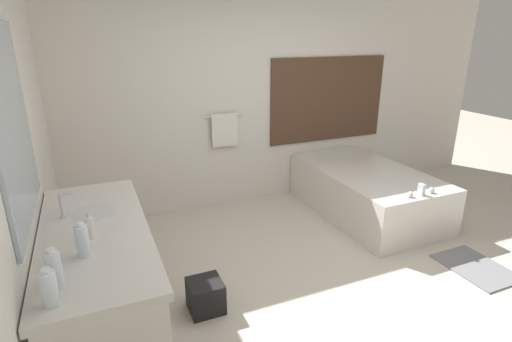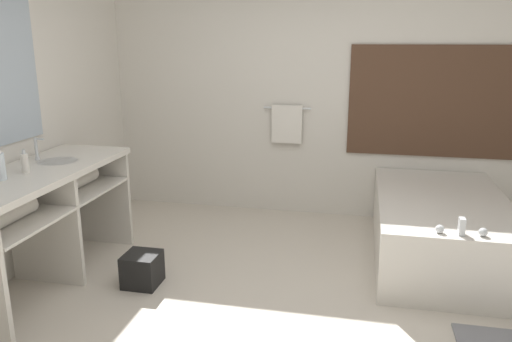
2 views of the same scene
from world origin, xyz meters
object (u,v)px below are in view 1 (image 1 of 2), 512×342
object	(u,v)px
water_bottle_2	(49,288)
soap_dispenser	(90,227)
water_bottle_3	(54,269)
bathtub	(366,189)
water_bottle_1	(82,240)
waste_bin	(206,296)

from	to	relation	value
water_bottle_2	soap_dispenser	world-z (taller)	water_bottle_2
soap_dispenser	water_bottle_3	bearing A→B (deg)	-110.14
bathtub	water_bottle_1	xyz separation A→B (m)	(-3.10, -1.42, 0.71)
waste_bin	water_bottle_2	bearing A→B (deg)	-138.76
water_bottle_3	bathtub	bearing A→B (deg)	27.38
bathtub	waste_bin	distance (m)	2.52
water_bottle_2	soap_dispenser	size ratio (longest dim) A/B	1.14
bathtub	soap_dispenser	bearing A→B (deg)	-158.42
water_bottle_1	water_bottle_2	xyz separation A→B (m)	(-0.15, -0.40, -0.01)
water_bottle_2	waste_bin	xyz separation A→B (m)	(0.94, 0.82, -0.88)
soap_dispenser	waste_bin	distance (m)	1.17
water_bottle_3	waste_bin	world-z (taller)	water_bottle_3
soap_dispenser	waste_bin	xyz separation A→B (m)	(0.75, 0.22, -0.86)
soap_dispenser	water_bottle_1	bearing A→B (deg)	-101.22
water_bottle_2	water_bottle_3	size ratio (longest dim) A/B	0.90
waste_bin	water_bottle_1	bearing A→B (deg)	-151.93
water_bottle_3	water_bottle_2	bearing A→B (deg)	-96.57
water_bottle_3	soap_dispenser	world-z (taller)	water_bottle_3
water_bottle_2	waste_bin	world-z (taller)	water_bottle_2
water_bottle_3	waste_bin	size ratio (longest dim) A/B	0.80
water_bottle_2	water_bottle_3	xyz separation A→B (m)	(0.02, 0.14, 0.01)
water_bottle_1	water_bottle_2	distance (m)	0.43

